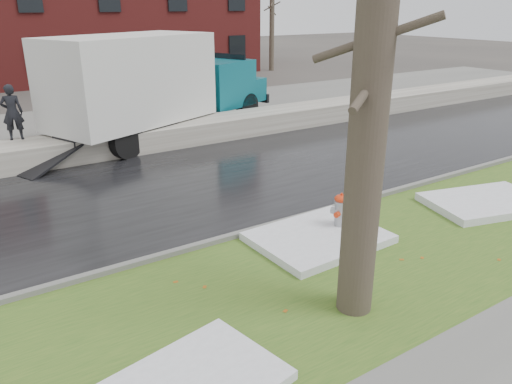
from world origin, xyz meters
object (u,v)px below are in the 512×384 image
tree (371,89)px  worker (12,112)px  fire_hydrant (340,211)px  box_truck (156,84)px

tree → worker: size_ratio=4.13×
fire_hydrant → box_truck: 10.02m
box_truck → worker: bearing=164.9°
box_truck → worker: box_truck is taller
box_truck → fire_hydrant: bearing=-112.8°
fire_hydrant → box_truck: size_ratio=0.08×
fire_hydrant → tree: size_ratio=0.13×
fire_hydrant → worker: bearing=96.3°
fire_hydrant → worker: worker is taller
tree → box_truck: 12.42m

